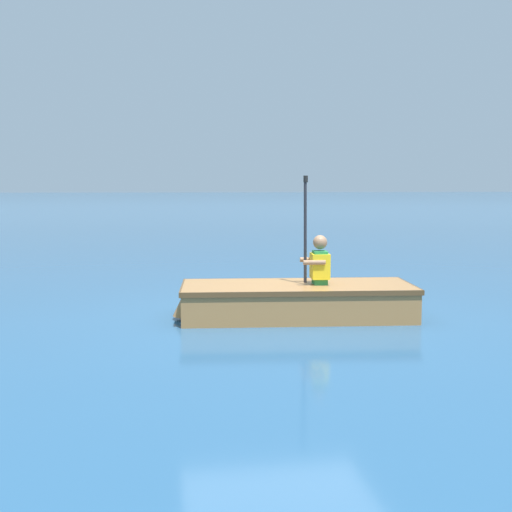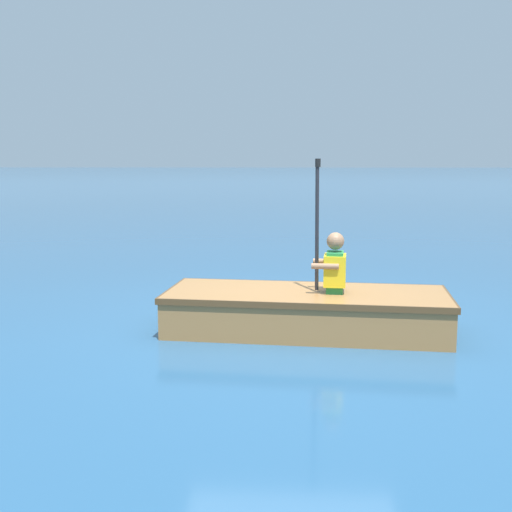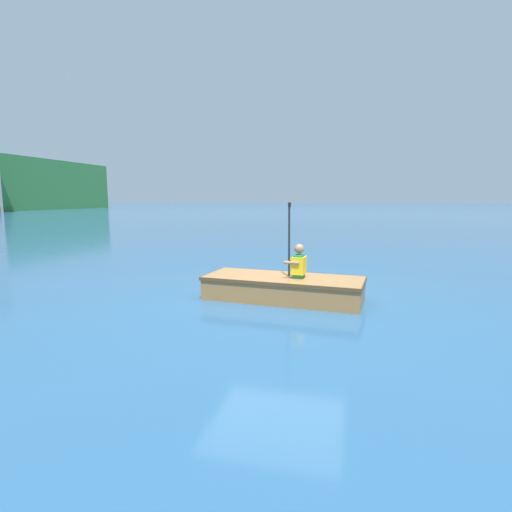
{
  "view_description": "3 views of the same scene",
  "coord_description": "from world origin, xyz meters",
  "views": [
    {
      "loc": [
        -7.6,
        1.55,
        1.58
      ],
      "look_at": [
        -0.16,
        0.37,
        0.76
      ],
      "focal_mm": 45.0,
      "sensor_mm": 36.0,
      "label": 1
    },
    {
      "loc": [
        -6.37,
        0.08,
        1.69
      ],
      "look_at": [
        -0.16,
        0.37,
        0.76
      ],
      "focal_mm": 45.0,
      "sensor_mm": 36.0,
      "label": 2
    },
    {
      "loc": [
        -6.95,
        -1.32,
        1.78
      ],
      "look_at": [
        -0.16,
        0.37,
        0.76
      ],
      "focal_mm": 28.0,
      "sensor_mm": 36.0,
      "label": 3
    }
  ],
  "objects": [
    {
      "name": "rowboat_foreground",
      "position": [
        -0.16,
        -0.08,
        0.23
      ],
      "size": [
        1.33,
        2.93,
        0.41
      ],
      "color": "#A3703D",
      "rests_on": "ground"
    },
    {
      "name": "ground_plane",
      "position": [
        0.0,
        0.0,
        0.0
      ],
      "size": [
        300.0,
        300.0,
        0.0
      ],
      "primitive_type": "plane",
      "color": "#28567F"
    },
    {
      "name": "person_paddler",
      "position": [
        -0.19,
        -0.39,
        0.68
      ],
      "size": [
        0.38,
        0.35,
        1.3
      ],
      "color": "#267F3F",
      "rests_on": "rowboat_foreground"
    }
  ]
}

